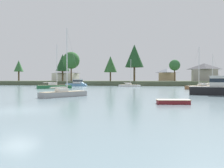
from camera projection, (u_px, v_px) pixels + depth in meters
The scene contains 18 objects.
ground_plane at pixel (18, 110), 15.44m from camera, with size 400.00×400.00×0.00m, color gray.
far_shore_bank at pixel (147, 83), 105.84m from camera, with size 163.88×58.02×1.65m, color #4C563D.
sailboat_white at pixel (129, 86), 69.62m from camera, with size 7.17×4.94×8.94m.
sailboat_grey at pixel (64, 95), 27.87m from camera, with size 4.30×6.27×9.04m.
sailboat_wood at pixel (201, 88), 50.17m from camera, with size 7.16×5.26×10.02m.
sailboat_green at pixel (54, 87), 55.86m from camera, with size 8.08×6.82×11.50m.
sailboat_sand at pixel (211, 87), 64.10m from camera, with size 7.54×4.68×9.89m.
dinghy_maroon at pixel (173, 102), 19.63m from camera, with size 3.05×1.76×0.53m.
cruiser_skyblue at pixel (78, 84), 76.36m from camera, with size 8.29×3.68×4.71m.
shore_tree_inland_a at pixel (175, 65), 91.12m from camera, with size 4.44×4.44×8.70m.
shore_tree_right_mid at pixel (71, 60), 89.37m from camera, with size 6.73×6.73×11.63m.
shore_tree_inland_c at pixel (134, 56), 86.60m from camera, with size 7.15×7.15×14.16m.
shore_tree_center_right at pixel (110, 64), 88.31m from camera, with size 5.14×5.14×9.84m.
shore_tree_center_left at pixel (19, 66), 117.07m from camera, with size 4.79×4.79×10.74m.
shore_tree_far_right at pixel (63, 63), 99.95m from camera, with size 6.10×6.10×11.92m.
cottage_near_water at pixel (66, 75), 122.48m from camera, with size 12.78×10.32×5.61m.
cottage_eastern at pixel (167, 74), 114.15m from camera, with size 8.78×10.38×6.37m.
cottage_behind_trees at pixel (204, 72), 90.25m from camera, with size 9.87×6.96×7.14m.
Camera 1 is at (10.05, -13.34, 2.10)m, focal length 36.01 mm.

